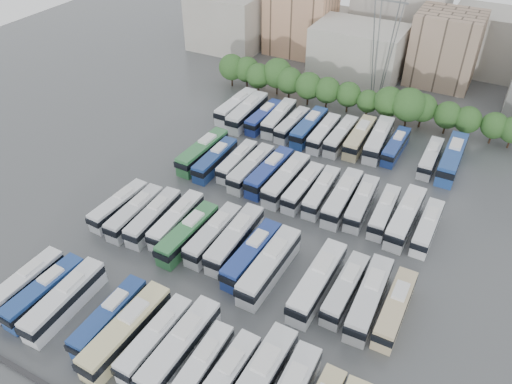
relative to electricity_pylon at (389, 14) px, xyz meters
The scene contains 53 objects.
ground 53.41m from the electricity_pylon, 92.29° to the right, with size 220.00×220.00×0.00m, color #424447.
tree_line 16.84m from the electricity_pylon, 117.05° to the right, with size 64.25×8.16×8.35m.
city_buildings 26.15m from the electricity_pylon, 113.40° to the left, with size 102.00×35.00×20.00m.
electricity_pylon is the anchor object (origin of this frame).
bus_r0_s0 79.77m from the electricity_pylon, 107.57° to the right, with size 2.67×11.48×3.59m.
bus_r0_s1 78.72m from the electricity_pylon, 105.25° to the right, with size 3.04×11.84×3.69m.
bus_r0_s2 77.81m from the electricity_pylon, 102.85° to the right, with size 3.05×12.54×3.91m.
bus_r0_s4 76.08m from the electricity_pylon, 98.00° to the right, with size 2.62×11.67×3.66m.
bus_r0_s5 76.41m from the electricity_pylon, 95.42° to the right, with size 3.37×13.40×4.17m.
bus_r0_s6 75.40m from the electricity_pylon, 92.80° to the right, with size 2.83×11.72×3.66m.
bus_r0_s7 74.97m from the electricity_pylon, 90.29° to the right, with size 3.06×12.98×4.06m.
bus_r0_s8 76.07m from the electricity_pylon, 87.70° to the right, with size 2.59×11.09×3.47m.
bus_r0_s9 76.49m from the electricity_pylon, 85.31° to the right, with size 2.95×11.91×3.71m.
bus_r0_s10 75.45m from the electricity_pylon, 82.65° to the right, with size 3.29×13.76×4.30m.
bus_r1_s0 63.17m from the electricity_pylon, 112.71° to the right, with size 2.99×11.23×3.49m.
bus_r1_s1 62.25m from the electricity_pylon, 109.64° to the right, with size 2.73×11.61×3.63m.
bus_r1_s2 60.90m from the electricity_pylon, 106.92° to the right, with size 3.14×11.83×3.68m.
bus_r1_s3 59.10m from the electricity_pylon, 103.88° to the right, with size 2.90×11.81×3.68m.
bus_r1_s4 60.07m from the electricity_pylon, 100.35° to the right, with size 3.15×12.30×3.83m.
bus_r1_s5 58.08m from the electricity_pylon, 97.29° to the right, with size 2.83×12.02×3.76m.
bus_r1_s6 57.26m from the electricity_pylon, 93.98° to the right, with size 2.97×12.91×4.04m.
bus_r1_s7 58.68m from the electricity_pylon, 90.26° to the right, with size 3.25×12.51×3.89m.
bus_r1_s8 59.59m from the electricity_pylon, 87.12° to the right, with size 3.28×13.51×4.22m.
bus_r1_s10 59.93m from the electricity_pylon, 80.46° to the right, with size 3.18×13.38×4.18m.
bus_r1_s11 59.96m from the electricity_pylon, 76.87° to the right, with size 2.76×11.50×3.59m.
bus_r1_s12 60.90m from the electricity_pylon, 73.90° to the right, with size 3.14×12.87×4.01m.
bus_r1_s13 61.83m from the electricity_pylon, 70.87° to the right, with size 2.58×11.67×3.66m.
bus_r2_s1 45.72m from the electricity_pylon, 118.36° to the right, with size 3.30×12.88×4.01m.
bus_r2_s2 45.29m from the electricity_pylon, 113.93° to the right, with size 2.60×11.63×3.64m.
bus_r2_s3 42.82m from the electricity_pylon, 110.05° to the right, with size 2.47×10.98×3.44m.
bus_r2_s4 42.69m from the electricity_pylon, 105.04° to the right, with size 2.99×12.27×3.83m.
bus_r2_s5 41.71m from the electricity_pylon, 100.41° to the right, with size 3.32×12.67×3.94m.
bus_r2_s6 41.89m from the electricity_pylon, 95.23° to the right, with size 3.14×12.88×4.02m.
bus_r2_s7 42.26m from the electricity_pylon, 90.43° to the right, with size 2.81×11.54×3.60m.
bus_r2_s8 42.09m from the electricity_pylon, 85.90° to the right, with size 2.82×11.53×3.60m.
bus_r2_s9 42.44m from the electricity_pylon, 80.73° to the right, with size 2.99×12.70×3.97m.
bus_r2_s10 42.81m from the electricity_pylon, 76.28° to the right, with size 3.11×11.82×3.68m.
bus_r2_s11 44.11m from the electricity_pylon, 71.35° to the right, with size 2.74×11.09×3.46m.
bus_r2_s12 45.17m from the electricity_pylon, 67.23° to the right, with size 3.11×12.98×4.05m.
bus_r2_s13 46.93m from the electricity_pylon, 63.38° to the right, with size 2.54×11.15×3.49m.
bus_r3_s0 34.93m from the electricity_pylon, 140.03° to the right, with size 3.21×12.63×3.93m.
bus_r3_s1 33.50m from the electricity_pylon, 134.07° to the right, with size 3.13×13.32×4.16m.
bus_r3_s2 31.47m from the electricity_pylon, 128.72° to the right, with size 2.90×11.46×3.57m.
bus_r3_s3 29.36m from the electricity_pylon, 124.67° to the right, with size 3.16×12.21×3.80m.
bus_r3_s4 28.77m from the electricity_pylon, 116.42° to the right, with size 2.90×11.19×3.48m.
bus_r3_s5 27.41m from the electricity_pylon, 108.69° to the right, with size 2.89×12.44×3.89m.
bus_r3_s6 27.29m from the electricity_pylon, 99.96° to the right, with size 2.53×11.53×3.62m.
bus_r3_s7 26.61m from the electricity_pylon, 91.27° to the right, with size 2.82×11.85×3.70m.
bus_r3_s8 25.91m from the electricity_pylon, 81.80° to the right, with size 2.92×12.49×3.90m.
bus_r3_s9 25.91m from the electricity_pylon, 71.76° to the right, with size 3.51×13.13×4.08m.
bus_r3_s10 27.38m from the electricity_pylon, 63.57° to the right, with size 2.64×10.97×3.42m.
bus_r3_s12 30.77m from the electricity_pylon, 51.55° to the right, with size 2.39×10.86×3.40m.
bus_r3_s13 31.93m from the electricity_pylon, 44.81° to the right, with size 3.01×13.70×4.30m.
Camera 1 is at (25.06, -49.29, 49.59)m, focal length 35.00 mm.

